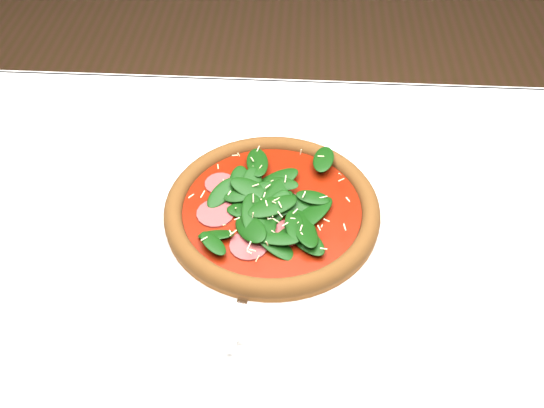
{
  "coord_description": "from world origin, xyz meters",
  "views": [
    {
      "loc": [
        0.0,
        -0.59,
        1.42
      ],
      "look_at": [
        -0.04,
        0.04,
        0.77
      ],
      "focal_mm": 40.0,
      "sensor_mm": 36.0,
      "label": 1
    }
  ],
  "objects": [
    {
      "name": "dining_table",
      "position": [
        0.0,
        0.0,
        0.65
      ],
      "size": [
        1.21,
        0.81,
        0.75
      ],
      "color": "white",
      "rests_on": "ground"
    },
    {
      "name": "fork",
      "position": [
        -0.06,
        -0.12,
        0.76
      ],
      "size": [
        0.04,
        0.15,
        0.0
      ],
      "rotation": [
        0.0,
        0.0,
        -0.13
      ],
      "color": "silver",
      "rests_on": "napkin"
    },
    {
      "name": "plate",
      "position": [
        -0.03,
        0.03,
        0.76
      ],
      "size": [
        0.37,
        0.37,
        0.02
      ],
      "color": "white",
      "rests_on": "dining_table"
    },
    {
      "name": "pizza",
      "position": [
        -0.03,
        0.03,
        0.78
      ],
      "size": [
        0.36,
        0.36,
        0.04
      ],
      "rotation": [
        0.0,
        0.0,
        -0.13
      ],
      "color": "brown",
      "rests_on": "plate"
    },
    {
      "name": "napkin",
      "position": [
        -0.07,
        -0.15,
        0.76
      ],
      "size": [
        0.17,
        0.1,
        0.01
      ],
      "primitive_type": "cube",
      "rotation": [
        0.0,
        0.0,
        -0.14
      ],
      "color": "white",
      "rests_on": "dining_table"
    }
  ]
}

